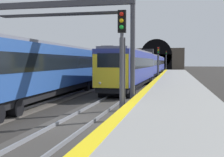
% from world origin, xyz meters
% --- Properties ---
extents(ground_plane, '(320.00, 320.00, 0.00)m').
position_xyz_m(ground_plane, '(0.00, 0.00, 0.00)').
color(ground_plane, '#282623').
extents(platform_right, '(112.00, 4.46, 0.94)m').
position_xyz_m(platform_right, '(0.00, -4.38, 0.47)').
color(platform_right, gray).
rests_on(platform_right, ground_plane).
extents(platform_right_edge_strip, '(112.00, 0.50, 0.01)m').
position_xyz_m(platform_right_edge_strip, '(0.00, -2.40, 0.95)').
color(platform_right_edge_strip, yellow).
rests_on(platform_right_edge_strip, platform_right).
extents(track_main_line, '(160.00, 2.93, 0.21)m').
position_xyz_m(track_main_line, '(0.00, 0.00, 0.04)').
color(track_main_line, '#383533').
rests_on(track_main_line, ground_plane).
extents(train_main_approaching, '(55.52, 3.23, 4.90)m').
position_xyz_m(train_main_approaching, '(35.20, 0.00, 2.27)').
color(train_main_approaching, navy).
rests_on(train_main_approaching, ground_plane).
extents(train_adjacent_platform, '(58.67, 3.31, 5.05)m').
position_xyz_m(train_adjacent_platform, '(27.04, 4.87, 2.37)').
color(train_adjacent_platform, '#264C99').
rests_on(train_adjacent_platform, ground_plane).
extents(railway_signal_near, '(0.39, 0.38, 5.27)m').
position_xyz_m(railway_signal_near, '(0.78, -1.89, 3.19)').
color(railway_signal_near, '#4C4C54').
rests_on(railway_signal_near, ground_plane).
extents(railway_signal_mid, '(0.39, 0.38, 5.04)m').
position_xyz_m(railway_signal_mid, '(30.75, -1.89, 3.06)').
color(railway_signal_mid, '#4C4C54').
rests_on(railway_signal_mid, ground_plane).
extents(railway_signal_far, '(0.39, 0.38, 5.88)m').
position_xyz_m(railway_signal_far, '(69.94, -1.89, 3.52)').
color(railway_signal_far, '#4C4C54').
rests_on(railway_signal_far, ground_plane).
extents(overhead_signal_gantry, '(0.70, 9.04, 6.50)m').
position_xyz_m(overhead_signal_gantry, '(3.90, 2.43, 4.98)').
color(overhead_signal_gantry, '#3F3F47').
rests_on(overhead_signal_gantry, ground_plane).
extents(tunnel_portal, '(2.85, 20.09, 11.25)m').
position_xyz_m(tunnel_portal, '(96.04, 2.43, 3.90)').
color(tunnel_portal, '#51473D').
rests_on(tunnel_portal, ground_plane).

